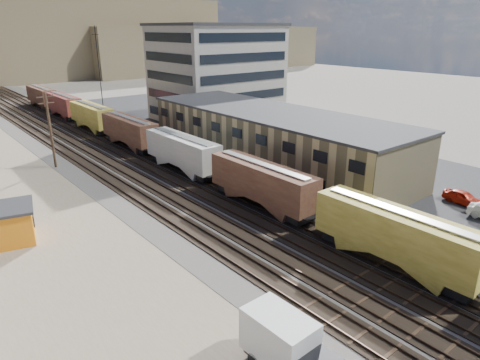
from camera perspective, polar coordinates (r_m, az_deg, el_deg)
ground at (r=33.70m, az=15.15°, el=-12.70°), size 300.00×300.00×0.00m
ballast_bed at (r=72.14m, az=-18.79°, el=4.47°), size 18.00×200.00×0.06m
asphalt_lot at (r=70.71m, az=2.73°, el=5.20°), size 26.00×120.00×0.04m
rail_tracks at (r=71.94m, az=-19.20°, el=4.45°), size 11.40×200.00×0.24m
freight_train at (r=61.76m, az=-11.47°, el=5.35°), size 3.00×119.74×4.46m
warehouse at (r=58.09m, az=4.25°, el=5.67°), size 12.40×40.40×7.25m
office_tower at (r=88.12m, az=-3.17°, el=14.18°), size 22.60×18.60×18.45m
utility_pole_north at (r=61.01m, az=-23.98°, el=6.29°), size 2.20×0.32×10.00m
radio_mast at (r=81.88m, az=-18.16°, el=12.75°), size 1.20×0.16×18.00m
box_truck at (r=24.43m, az=6.59°, el=-21.42°), size 2.45×6.16×3.25m
maintenance_shed at (r=42.15m, az=-27.92°, el=-5.08°), size 4.35×5.09×3.24m
parked_car_red at (r=50.97m, az=27.62°, el=-2.10°), size 2.16×4.35×1.42m
parked_car_blue at (r=82.93m, az=-2.34°, el=7.85°), size 3.68×5.45×1.39m
parked_car_far at (r=81.81m, az=1.29°, el=7.72°), size 2.24×4.42×1.44m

